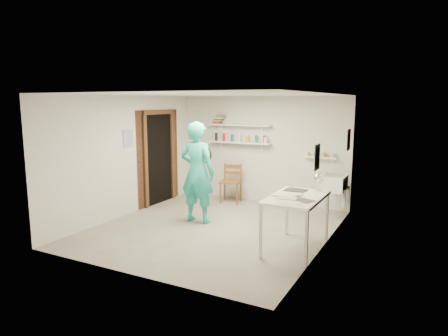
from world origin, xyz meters
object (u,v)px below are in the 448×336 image
at_px(belfast_sink, 333,183).
at_px(wooden_chair, 231,182).
at_px(desk_lamp, 319,178).
at_px(work_table, 296,223).
at_px(wall_clock, 203,154).
at_px(man, 197,172).

relative_size(belfast_sink, wooden_chair, 0.62).
bearing_deg(desk_lamp, wooden_chair, 145.70).
height_order(belfast_sink, desk_lamp, desk_lamp).
xyz_separation_m(wooden_chair, work_table, (2.20, -2.15, -0.06)).
distance_m(wall_clock, wooden_chair, 1.61).
bearing_deg(desk_lamp, belfast_sink, 93.72).
bearing_deg(wooden_chair, man, -97.83).
bearing_deg(wooden_chair, work_table, -55.71).
height_order(man, wooden_chair, man).
distance_m(work_table, desk_lamp, 0.85).
relative_size(man, wooden_chair, 2.00).
height_order(man, desk_lamp, man).
bearing_deg(belfast_sink, work_table, -93.09).
relative_size(man, work_table, 1.51).
xyz_separation_m(belfast_sink, wooden_chair, (-2.31, 0.11, -0.22)).
relative_size(belfast_sink, man, 0.31).
xyz_separation_m(wall_clock, work_table, (2.10, -0.76, -0.86)).
bearing_deg(belfast_sink, man, -145.94).
xyz_separation_m(belfast_sink, wall_clock, (-2.21, -1.28, 0.58)).
relative_size(wall_clock, desk_lamp, 2.17).
height_order(wall_clock, work_table, wall_clock).
xyz_separation_m(work_table, desk_lamp, (0.21, 0.51, 0.64)).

